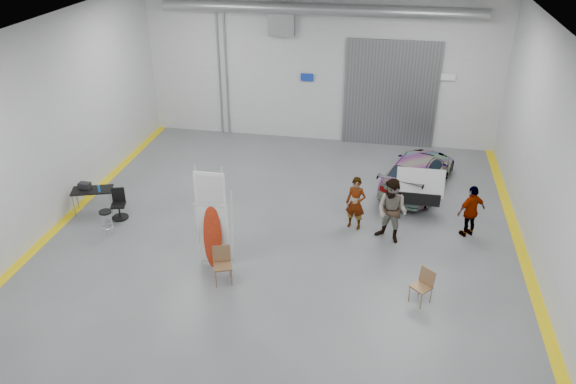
% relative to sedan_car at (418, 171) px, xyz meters
% --- Properties ---
extents(ground, '(16.00, 16.00, 0.00)m').
position_rel_sedan_car_xyz_m(ground, '(-3.94, -4.26, -0.62)').
color(ground, '#575A5E').
rests_on(ground, ground).
extents(room_shell, '(14.02, 16.18, 6.01)m').
position_rel_sedan_car_xyz_m(room_shell, '(-3.70, -2.04, 3.46)').
color(room_shell, '#B8BBBD').
rests_on(room_shell, ground).
extents(sedan_car, '(2.98, 4.61, 1.24)m').
position_rel_sedan_car_xyz_m(sedan_car, '(0.00, 0.00, 0.00)').
color(sedan_car, white).
rests_on(sedan_car, ground).
extents(person_a, '(0.69, 0.54, 1.66)m').
position_rel_sedan_car_xyz_m(person_a, '(-1.89, -3.02, 0.21)').
color(person_a, brown).
rests_on(person_a, ground).
extents(person_b, '(1.19, 1.10, 1.96)m').
position_rel_sedan_car_xyz_m(person_b, '(-0.82, -3.55, 0.36)').
color(person_b, slate).
rests_on(person_b, ground).
extents(person_c, '(1.00, 0.84, 1.63)m').
position_rel_sedan_car_xyz_m(person_c, '(1.47, -2.84, 0.19)').
color(person_c, brown).
rests_on(person_c, ground).
extents(surfboard_display, '(0.85, 0.24, 2.99)m').
position_rel_sedan_car_xyz_m(surfboard_display, '(-5.48, -5.72, 0.59)').
color(surfboard_display, white).
rests_on(surfboard_display, ground).
extents(folding_chair_near, '(0.60, 0.63, 0.98)m').
position_rel_sedan_car_xyz_m(folding_chair_near, '(-5.03, -6.39, -0.31)').
color(folding_chair_near, brown).
rests_on(folding_chair_near, ground).
extents(folding_chair_far, '(0.60, 0.67, 0.91)m').
position_rel_sedan_car_xyz_m(folding_chair_far, '(0.00, -6.29, -0.34)').
color(folding_chair_far, brown).
rests_on(folding_chair_far, ground).
extents(shop_stool, '(0.39, 0.39, 0.76)m').
position_rel_sedan_car_xyz_m(shop_stool, '(-9.10, -4.73, -0.24)').
color(shop_stool, black).
rests_on(shop_stool, ground).
extents(work_table, '(1.37, 0.98, 1.01)m').
position_rel_sedan_car_xyz_m(work_table, '(-10.18, -3.57, 0.16)').
color(work_table, gray).
rests_on(work_table, ground).
extents(office_chair, '(0.52, 0.54, 0.96)m').
position_rel_sedan_car_xyz_m(office_chair, '(-9.14, -3.79, -0.20)').
color(office_chair, black).
rests_on(office_chair, ground).
extents(trunk_lid, '(1.45, 0.88, 0.04)m').
position_rel_sedan_car_xyz_m(trunk_lid, '(0.00, -1.89, 0.64)').
color(trunk_lid, silver).
rests_on(trunk_lid, sedan_car).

